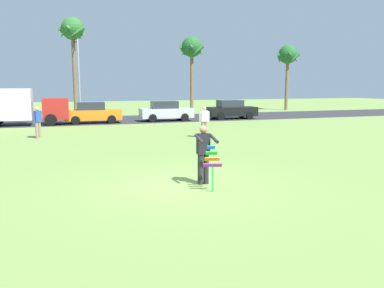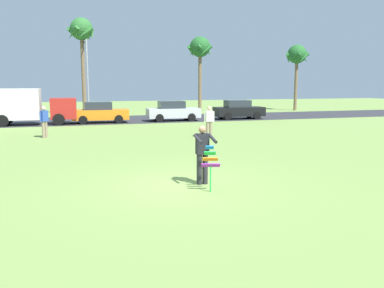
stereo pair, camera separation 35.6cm
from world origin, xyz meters
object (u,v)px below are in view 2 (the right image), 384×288
(palm_tree_right_near, at_px, (82,34))
(palm_tree_far_left, at_px, (297,57))
(parked_truck_red_cab, at_px, (22,106))
(parked_car_orange, at_px, (100,113))
(palm_tree_centre_far, at_px, (200,50))
(parked_car_silver, at_px, (173,111))
(person_kite_flyer, at_px, (203,152))
(kite_held, at_px, (210,161))
(person_walker_far, at_px, (44,121))
(person_walker_near, at_px, (209,121))
(streetlight_pole, at_px, (87,73))
(parked_car_black, at_px, (239,110))

(palm_tree_right_near, xyz_separation_m, palm_tree_far_left, (23.20, -0.26, -1.68))
(parked_truck_red_cab, distance_m, parked_car_orange, 5.51)
(parked_truck_red_cab, height_order, palm_tree_far_left, palm_tree_far_left)
(parked_car_orange, height_order, palm_tree_centre_far, palm_tree_centre_far)
(parked_truck_red_cab, distance_m, parked_car_silver, 11.25)
(person_kite_flyer, distance_m, kite_held, 0.71)
(parked_truck_red_cab, bearing_deg, person_kite_flyer, -71.09)
(parked_truck_red_cab, xyz_separation_m, palm_tree_right_near, (4.71, 8.91, 6.27))
(palm_tree_right_near, bearing_deg, parked_car_orange, -85.16)
(parked_car_orange, xyz_separation_m, palm_tree_right_near, (-0.75, 8.91, 6.91))
(palm_tree_right_near, xyz_separation_m, person_walker_far, (-2.81, -16.63, -6.75))
(palm_tree_centre_far, height_order, person_walker_near, palm_tree_centre_far)
(parked_truck_red_cab, xyz_separation_m, parked_car_silver, (11.24, 0.00, -0.64))
(parked_car_orange, relative_size, person_walker_far, 2.45)
(person_kite_flyer, bearing_deg, person_walker_near, 68.95)
(parked_car_orange, height_order, person_walker_near, person_walker_near)
(kite_held, height_order, palm_tree_centre_far, palm_tree_centre_far)
(parked_car_silver, height_order, palm_tree_right_near, palm_tree_right_near)
(parked_car_silver, distance_m, person_walker_near, 10.49)
(streetlight_pole, bearing_deg, person_walker_far, -101.67)
(parked_car_black, height_order, person_walker_near, person_walker_near)
(palm_tree_far_left, xyz_separation_m, streetlight_pole, (-22.90, -1.27, -2.01))
(parked_car_black, bearing_deg, person_kite_flyer, -116.86)
(kite_held, height_order, person_walker_far, person_walker_far)
(palm_tree_far_left, bearing_deg, palm_tree_right_near, 179.35)
(parked_car_silver, bearing_deg, palm_tree_centre_far, 59.06)
(palm_tree_right_near, height_order, streetlight_pole, palm_tree_right_near)
(person_walker_far, bearing_deg, person_walker_near, -17.59)
(palm_tree_centre_far, bearing_deg, person_walker_near, -107.16)
(palm_tree_far_left, bearing_deg, person_walker_near, -132.27)
(parked_car_black, distance_m, palm_tree_far_left, 14.87)
(parked_car_black, relative_size, palm_tree_right_near, 0.47)
(person_kite_flyer, relative_size, parked_car_silver, 0.41)
(streetlight_pole, bearing_deg, parked_car_orange, -86.50)
(person_kite_flyer, height_order, person_walker_near, same)
(kite_held, xyz_separation_m, person_walker_far, (-4.95, 13.00, 0.10))
(person_walker_far, bearing_deg, parked_car_silver, 39.60)
(palm_tree_far_left, distance_m, streetlight_pole, 23.02)
(palm_tree_right_near, xyz_separation_m, person_walker_near, (5.83, -19.37, -6.75))
(kite_held, bearing_deg, streetlight_pole, 93.72)
(person_kite_flyer, height_order, palm_tree_right_near, palm_tree_right_near)
(palm_tree_right_near, bearing_deg, palm_tree_far_left, -0.65)
(person_kite_flyer, distance_m, palm_tree_centre_far, 30.81)
(person_walker_near, bearing_deg, person_walker_far, 162.41)
(person_walker_near, bearing_deg, kite_held, -109.81)
(parked_truck_red_cab, relative_size, palm_tree_centre_far, 0.87)
(palm_tree_far_left, bearing_deg, parked_car_silver, -152.59)
(kite_held, bearing_deg, person_kite_flyer, 88.70)
(kite_held, bearing_deg, palm_tree_far_left, 54.35)
(parked_car_silver, distance_m, streetlight_pole, 10.17)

